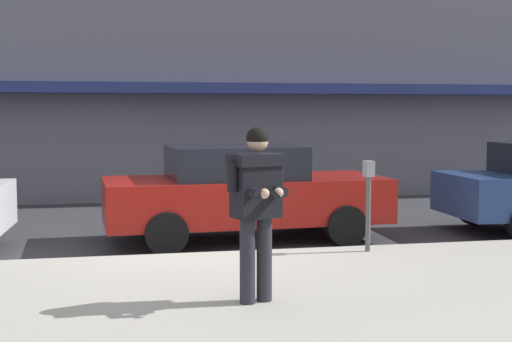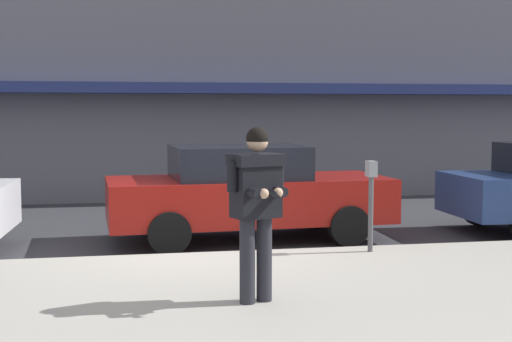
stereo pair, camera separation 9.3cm
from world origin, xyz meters
name	(u,v)px [view 2 (the right image)]	position (x,y,z in m)	size (l,w,h in m)	color
ground_plane	(189,259)	(0.00, 0.00, 0.00)	(80.00, 80.00, 0.00)	#333338
sidewalk	(310,305)	(1.00, -2.85, 0.07)	(32.00, 5.30, 0.14)	#A8A399
curb_paint_line	(258,256)	(1.00, 0.05, 0.00)	(28.00, 0.12, 0.01)	silver
parked_sedan_mid	(246,192)	(1.06, 1.32, 0.79)	(4.58, 2.10, 1.54)	maroon
man_texting_on_phone	(256,195)	(0.42, -2.88, 1.25)	(0.62, 0.65, 1.81)	#23232B
parking_meter	(371,193)	(2.48, -0.60, 0.97)	(0.12, 0.18, 1.27)	#4C4C51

